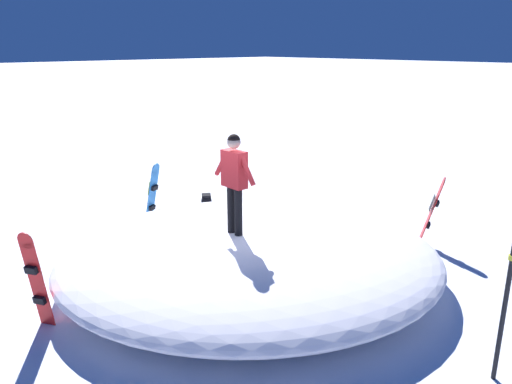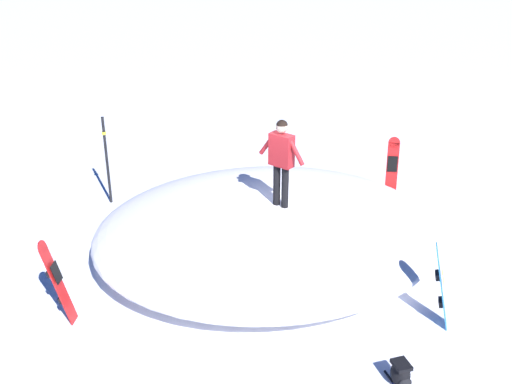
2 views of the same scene
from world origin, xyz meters
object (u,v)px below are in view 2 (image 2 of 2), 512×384
Objects in this scene: snowboard_primary_upright at (57,281)px; snowboard_tertiary_upright at (392,171)px; trail_marker_pole at (107,159)px; snowboard_secondary_upright at (441,284)px; backpack_near at (401,374)px; snowboarder_standing at (281,155)px.

snowboard_tertiary_upright reaches higher than snowboard_primary_upright.
trail_marker_pole is at bearing -144.24° from snowboard_tertiary_upright.
snowboard_secondary_upright is (5.10, 3.65, 0.02)m from snowboard_primary_upright.
snowboard_tertiary_upright is 6.12m from backpack_near.
snowboarder_standing is at bearing 148.71° from backpack_near.
snowboard_secondary_upright reaches higher than backpack_near.
snowboard_tertiary_upright is (2.44, 7.35, 0.05)m from snowboard_primary_upright.
snowboard_primary_upright is 7.75m from snowboard_tertiary_upright.
snowboard_secondary_upright is at bearing 0.51° from trail_marker_pole.
snowboard_tertiary_upright is (-2.66, 3.70, 0.03)m from snowboard_secondary_upright.
snowboarder_standing is 1.16× the size of snowboard_primary_upright.
snowboard_primary_upright is 4.55m from trail_marker_pole.
snowboard_tertiary_upright reaches higher than snowboard_secondary_upright.
trail_marker_pole is (-2.79, 3.58, 0.30)m from snowboard_primary_upright.
snowboarder_standing reaches higher than backpack_near.
snowboard_tertiary_upright is 6.45m from trail_marker_pole.
snowboard_primary_upright is at bearing -144.40° from snowboard_secondary_upright.
snowboarder_standing reaches higher than snowboard_tertiary_upright.
trail_marker_pole is at bearing -179.49° from snowboard_secondary_upright.
backpack_near is (0.16, -1.70, -0.59)m from snowboard_secondary_upright.
snowboard_secondary_upright is (3.54, -0.55, -1.22)m from snowboarder_standing.
trail_marker_pole is (-8.05, 1.63, 0.88)m from backpack_near.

